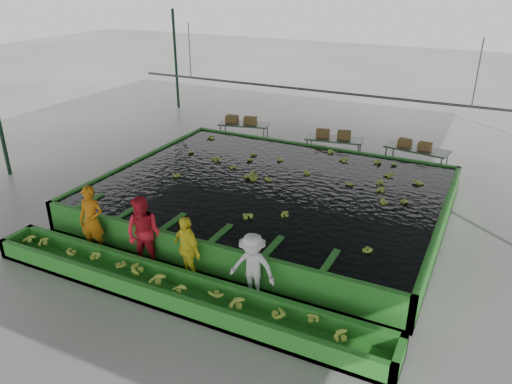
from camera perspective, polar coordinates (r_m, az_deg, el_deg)
The scene contains 21 objects.
ground at distance 14.16m, azimuth -0.90°, elevation -4.44°, with size 80.00×80.00×0.00m, color gray.
shed_roof at distance 12.57m, azimuth -1.05°, elevation 16.03°, with size 20.00×22.00×0.04m, color gray.
shed_posts at distance 13.15m, azimuth -0.97°, elevation 5.18°, with size 20.00×22.00×5.00m, color black, non-canonical shape.
flotation_tank at distance 15.16m, azimuth 1.68°, elevation -0.52°, with size 10.00×8.00×0.90m, color #287D25, non-canonical shape.
tank_water at distance 15.00m, azimuth 1.70°, elevation 0.87°, with size 9.70×7.70×0.00m, color black.
sorting_trough at distance 11.42m, azimuth -9.34°, elevation -11.00°, with size 10.00×1.00×0.50m, color #287D25, non-canonical shape.
cableway_rail at distance 17.45m, azimuth 6.71°, elevation 11.46°, with size 0.08×0.08×14.00m, color #59605B.
rail_hanger_left at distance 19.50m, azimuth -7.60°, elevation 15.73°, with size 0.04×0.04×2.00m, color #59605B.
rail_hanger_right at distance 16.30m, azimuth 24.00°, elevation 12.32°, with size 0.04×0.04×2.00m, color #59605B.
worker_a at distance 13.37m, azimuth -18.26°, elevation -3.11°, with size 0.68×0.44×1.85m, color #BA670D.
worker_b at distance 12.34m, azimuth -12.72°, elevation -4.67°, with size 0.92×0.71×1.89m, color red.
worker_c at distance 11.73m, azimuth -7.93°, elevation -6.48°, with size 0.98×0.41×1.67m, color yellow.
worker_d at distance 10.99m, azimuth -0.42°, elevation -8.63°, with size 1.06×0.61×1.64m, color silver.
packing_table_left at distance 21.02m, azimuth -1.37°, elevation 6.63°, with size 2.05×0.82×0.93m, color #59605B, non-canonical shape.
packing_table_mid at distance 19.26m, azimuth 8.85°, elevation 4.75°, with size 2.12×0.85×0.96m, color #59605B, non-canonical shape.
packing_table_right at distance 18.75m, azimuth 17.77°, elevation 3.37°, with size 2.18×0.87×0.99m, color #59605B, non-canonical shape.
box_stack_left at distance 20.95m, azimuth -1.71°, elevation 7.91°, with size 1.29×0.36×0.28m, color brown, non-canonical shape.
box_stack_mid at distance 19.17m, azimuth 8.82°, elevation 6.18°, with size 1.29×0.36×0.28m, color brown, non-canonical shape.
box_stack_right at distance 18.60m, azimuth 17.64°, elevation 4.85°, with size 1.16×0.32×0.25m, color brown, non-canonical shape.
floating_bananas at distance 15.68m, azimuth 2.92°, elevation 1.90°, with size 8.77×5.98×0.12m, color #95B437, non-canonical shape.
trough_bananas at distance 11.34m, azimuth -9.39°, elevation -10.38°, with size 8.46×0.56×0.11m, color #95B437, non-canonical shape.
Camera 1 is at (5.73, -11.05, 6.75)m, focal length 35.00 mm.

